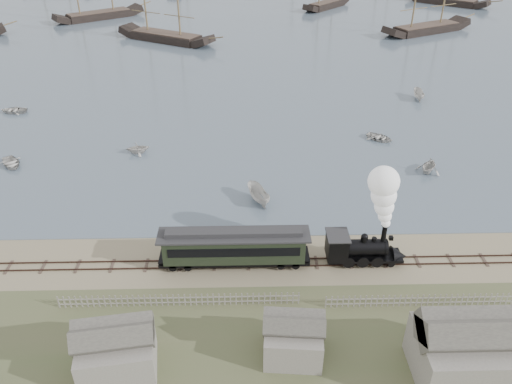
{
  "coord_description": "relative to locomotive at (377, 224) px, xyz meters",
  "views": [
    {
      "loc": [
        -1.19,
        -36.1,
        28.51
      ],
      "look_at": [
        -0.2,
        4.39,
        3.5
      ],
      "focal_mm": 35.0,
      "sensor_mm": 36.0,
      "label": 1
    }
  ],
  "objects": [
    {
      "name": "picket_fence_west",
      "position": [
        -16.39,
        -5.0,
        -4.15
      ],
      "size": [
        19.0,
        0.1,
        1.2
      ],
      "primitive_type": null,
      "color": "gray",
      "rests_on": "ground"
    },
    {
      "name": "ground",
      "position": [
        -9.89,
        2.0,
        -4.15
      ],
      "size": [
        600.0,
        600.0,
        0.0
      ],
      "primitive_type": "plane",
      "color": "tan",
      "rests_on": "ground"
    },
    {
      "name": "shed_left",
      "position": [
        -19.89,
        -11.0,
        -4.15
      ],
      "size": [
        5.0,
        4.0,
        4.1
      ],
      "primitive_type": null,
      "color": "gray",
      "rests_on": "ground"
    },
    {
      "name": "rowboat_6",
      "position": [
        -44.86,
        35.01,
        -3.7
      ],
      "size": [
        2.92,
        3.94,
        0.79
      ],
      "primitive_type": "imported",
      "rotation": [
        0.0,
        0.0,
        4.66
      ],
      "color": "beige",
      "rests_on": "harbor_water"
    },
    {
      "name": "passenger_coach",
      "position": [
        -12.13,
        -0.0,
        -2.15
      ],
      "size": [
        13.0,
        2.51,
        3.16
      ],
      "color": "black",
      "rests_on": "ground"
    },
    {
      "name": "rowboat_0",
      "position": [
        -38.82,
        18.58,
        -3.7
      ],
      "size": [
        4.67,
        4.42,
        0.79
      ],
      "primitive_type": "imported",
      "rotation": [
        0.0,
        0.0,
        0.62
      ],
      "color": "beige",
      "rests_on": "harbor_water"
    },
    {
      "name": "shed_mid",
      "position": [
        -7.89,
        -10.0,
        -4.15
      ],
      "size": [
        4.0,
        3.5,
        3.6
      ],
      "primitive_type": null,
      "color": "gray",
      "rests_on": "ground"
    },
    {
      "name": "rail_track",
      "position": [
        -9.89,
        0.0,
        -4.11
      ],
      "size": [
        120.0,
        1.8,
        0.16
      ],
      "color": "#35231D",
      "rests_on": "ground"
    },
    {
      "name": "rowboat_3",
      "position": [
        6.5,
        24.53,
        -3.72
      ],
      "size": [
        4.31,
        4.41,
        0.75
      ],
      "primitive_type": "imported",
      "rotation": [
        0.0,
        0.0,
        0.86
      ],
      "color": "beige",
      "rests_on": "harbor_water"
    },
    {
      "name": "rowboat_4",
      "position": [
        10.11,
        15.87,
        -3.23
      ],
      "size": [
        4.33,
        4.22,
        1.73
      ],
      "primitive_type": "imported",
      "rotation": [
        0.0,
        0.0,
        5.67
      ],
      "color": "beige",
      "rests_on": "harbor_water"
    },
    {
      "name": "beached_dinghy",
      "position": [
        -8.26,
        2.54,
        -3.72
      ],
      "size": [
        4.25,
        4.99,
        0.88
      ],
      "primitive_type": "imported",
      "rotation": [
        0.0,
        0.0,
        1.23
      ],
      "color": "beige",
      "rests_on": "ground"
    },
    {
      "name": "locomotive",
      "position": [
        0.0,
        0.0,
        0.0
      ],
      "size": [
        7.21,
        2.69,
        8.99
      ],
      "color": "black",
      "rests_on": "ground"
    },
    {
      "name": "picket_fence_east",
      "position": [
        2.61,
        -5.5,
        -4.15
      ],
      "size": [
        15.0,
        0.1,
        1.2
      ],
      "primitive_type": null,
      "color": "gray",
      "rests_on": "ground"
    },
    {
      "name": "shed_right",
      "position": [
        3.11,
        -12.0,
        -4.15
      ],
      "size": [
        6.0,
        5.0,
        5.1
      ],
      "primitive_type": null,
      "color": "gray",
      "rests_on": "ground"
    },
    {
      "name": "rowboat_1",
      "position": [
        -24.36,
        21.52,
        -3.35
      ],
      "size": [
        2.95,
        3.25,
        1.49
      ],
      "primitive_type": "imported",
      "rotation": [
        0.0,
        0.0,
        1.77
      ],
      "color": "beige",
      "rests_on": "harbor_water"
    },
    {
      "name": "rowboat_5",
      "position": [
        15.9,
        38.9,
        -3.38
      ],
      "size": [
        3.81,
        1.72,
        1.43
      ],
      "primitive_type": "imported",
      "rotation": [
        0.0,
        0.0,
        3.05
      ],
      "color": "beige",
      "rests_on": "harbor_water"
    },
    {
      "name": "rowboat_2",
      "position": [
        -9.78,
        10.03,
        -3.3
      ],
      "size": [
        4.39,
        3.03,
        1.59
      ],
      "primitive_type": "imported",
      "rotation": [
        0.0,
        0.0,
        3.54
      ],
      "color": "beige",
      "rests_on": "harbor_water"
    }
  ]
}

